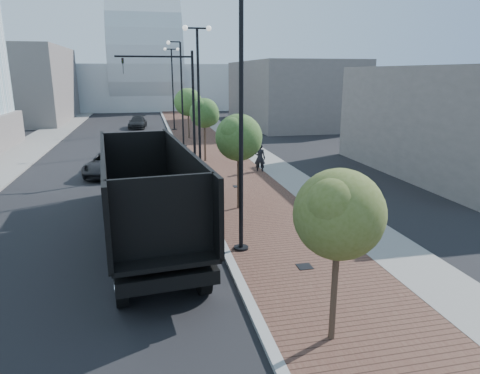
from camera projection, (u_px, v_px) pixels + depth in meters
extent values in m
cube|color=#4C2D23|center=(206.00, 137.00, 45.19)|extent=(7.00, 140.00, 0.12)
cube|color=slate|center=(231.00, 136.00, 45.75)|extent=(2.40, 140.00, 0.13)
cube|color=gray|center=(173.00, 137.00, 44.46)|extent=(0.30, 140.00, 0.14)
cube|color=slate|center=(38.00, 142.00, 41.76)|extent=(4.00, 140.00, 0.12)
cube|color=black|center=(133.00, 164.00, 22.35)|extent=(3.13, 3.24, 2.99)
cube|color=black|center=(133.00, 176.00, 23.98)|extent=(2.80, 0.82, 1.49)
cube|color=black|center=(137.00, 185.00, 21.16)|extent=(2.94, 1.18, 0.57)
cube|color=black|center=(148.00, 221.00, 16.10)|extent=(3.71, 10.78, 0.40)
cube|color=black|center=(148.00, 209.00, 15.98)|extent=(3.82, 10.79, 0.14)
cube|color=black|center=(105.00, 182.00, 15.26)|extent=(1.10, 10.54, 2.30)
cube|color=black|center=(185.00, 176.00, 16.10)|extent=(1.10, 10.54, 2.30)
cube|color=black|center=(163.00, 218.00, 11.50)|extent=(2.87, 0.40, 2.30)
cube|color=black|center=(136.00, 157.00, 19.86)|extent=(2.87, 0.40, 2.30)
cylinder|color=black|center=(112.00, 194.00, 21.79)|extent=(0.46, 1.29, 1.26)
cylinder|color=silver|center=(112.00, 194.00, 21.79)|extent=(0.45, 0.72, 0.69)
cylinder|color=black|center=(159.00, 190.00, 22.49)|extent=(0.46, 1.29, 1.26)
cylinder|color=silver|center=(159.00, 190.00, 22.49)|extent=(0.45, 0.72, 0.69)
cylinder|color=black|center=(111.00, 186.00, 23.26)|extent=(0.46, 1.29, 1.26)
cylinder|color=silver|center=(111.00, 186.00, 23.26)|extent=(0.45, 0.72, 0.69)
cylinder|color=black|center=(156.00, 183.00, 23.97)|extent=(0.46, 1.29, 1.26)
cylinder|color=silver|center=(156.00, 183.00, 23.97)|extent=(0.45, 0.72, 0.69)
cylinder|color=black|center=(121.00, 285.00, 12.40)|extent=(0.46, 1.29, 1.26)
cylinder|color=silver|center=(121.00, 285.00, 12.40)|extent=(0.45, 0.72, 0.69)
cylinder|color=black|center=(203.00, 274.00, 13.10)|extent=(0.46, 1.29, 1.26)
cylinder|color=silver|center=(203.00, 274.00, 13.10)|extent=(0.45, 0.72, 0.69)
cylinder|color=black|center=(119.00, 268.00, 13.50)|extent=(0.46, 1.29, 1.26)
cylinder|color=silver|center=(119.00, 268.00, 13.50)|extent=(0.45, 0.72, 0.69)
cylinder|color=black|center=(195.00, 258.00, 14.21)|extent=(0.46, 1.29, 1.26)
cylinder|color=silver|center=(195.00, 258.00, 14.21)|extent=(0.45, 0.72, 0.69)
cylinder|color=black|center=(114.00, 213.00, 18.84)|extent=(0.46, 1.29, 1.26)
cylinder|color=silver|center=(114.00, 213.00, 18.84)|extent=(0.45, 0.72, 0.69)
cylinder|color=black|center=(169.00, 207.00, 19.55)|extent=(0.46, 1.29, 1.26)
cylinder|color=silver|center=(169.00, 207.00, 19.55)|extent=(0.45, 0.72, 0.69)
cylinder|color=black|center=(113.00, 205.00, 19.95)|extent=(0.46, 1.29, 1.26)
cylinder|color=silver|center=(113.00, 205.00, 19.95)|extent=(0.45, 0.72, 0.69)
cylinder|color=black|center=(165.00, 200.00, 20.65)|extent=(0.46, 1.29, 1.26)
cylinder|color=silver|center=(165.00, 200.00, 20.65)|extent=(0.45, 0.72, 0.69)
imported|color=silver|center=(142.00, 194.00, 21.68)|extent=(2.64, 4.21, 1.31)
imported|color=black|center=(109.00, 163.00, 28.51)|extent=(3.41, 5.73, 1.49)
imported|color=black|center=(138.00, 122.00, 52.33)|extent=(2.38, 4.95, 1.39)
imported|color=black|center=(260.00, 158.00, 28.82)|extent=(0.88, 0.75, 2.04)
cylinder|color=black|center=(241.00, 249.00, 16.27)|extent=(0.56, 0.56, 0.20)
cylinder|color=black|center=(241.00, 130.00, 15.10)|extent=(0.16, 0.16, 9.00)
cylinder|color=black|center=(201.00, 177.00, 27.59)|extent=(0.56, 0.56, 0.20)
cylinder|color=black|center=(199.00, 106.00, 26.42)|extent=(0.16, 0.16, 9.00)
cylinder|color=black|center=(197.00, 28.00, 25.26)|extent=(1.40, 0.10, 0.10)
sphere|color=silver|center=(185.00, 28.00, 25.12)|extent=(0.32, 0.32, 0.32)
sphere|color=silver|center=(209.00, 28.00, 25.41)|extent=(0.32, 0.32, 0.32)
cylinder|color=black|center=(184.00, 146.00, 38.91)|extent=(0.56, 0.56, 0.20)
cylinder|color=black|center=(182.00, 96.00, 37.75)|extent=(0.16, 0.16, 9.00)
cylinder|color=black|center=(174.00, 42.00, 36.48)|extent=(1.00, 0.10, 0.10)
sphere|color=silver|center=(168.00, 43.00, 36.39)|extent=(0.32, 0.32, 0.32)
cylinder|color=black|center=(174.00, 130.00, 50.24)|extent=(0.56, 0.56, 0.20)
cylinder|color=black|center=(173.00, 90.00, 49.07)|extent=(0.16, 0.16, 9.00)
cylinder|color=black|center=(171.00, 49.00, 47.90)|extent=(1.40, 0.10, 0.10)
sphere|color=silver|center=(165.00, 49.00, 47.76)|extent=(0.32, 0.32, 0.32)
sphere|color=silver|center=(178.00, 49.00, 48.05)|extent=(0.32, 0.32, 0.32)
cylinder|color=black|center=(194.00, 111.00, 29.41)|extent=(0.18, 0.18, 8.00)
cylinder|color=black|center=(154.00, 57.00, 27.97)|extent=(5.00, 0.12, 0.12)
imported|color=black|center=(123.00, 66.00, 27.70)|extent=(0.16, 0.20, 1.00)
cylinder|color=#382619|center=(335.00, 285.00, 10.43)|extent=(0.16, 0.16, 3.17)
sphere|color=#45531C|center=(339.00, 214.00, 9.96)|extent=(2.16, 2.16, 2.16)
sphere|color=#45531C|center=(348.00, 218.00, 10.39)|extent=(1.51, 1.51, 1.51)
sphere|color=#45531C|center=(333.00, 206.00, 9.54)|extent=(1.29, 1.29, 1.29)
cylinder|color=#382619|center=(239.00, 177.00, 20.79)|extent=(0.16, 0.16, 3.37)
sphere|color=#32561D|center=(239.00, 137.00, 20.29)|extent=(2.23, 2.23, 2.23)
sphere|color=#32561D|center=(246.00, 141.00, 20.72)|extent=(1.56, 1.56, 1.56)
sphere|color=#32561D|center=(234.00, 131.00, 19.86)|extent=(1.34, 1.34, 1.34)
cylinder|color=#382619|center=(205.00, 140.00, 32.10)|extent=(0.16, 0.16, 3.46)
sphere|color=#2D561D|center=(204.00, 113.00, 31.59)|extent=(2.18, 2.18, 2.18)
sphere|color=#2D561D|center=(209.00, 116.00, 32.02)|extent=(1.53, 1.53, 1.53)
sphere|color=#2D561D|center=(201.00, 109.00, 31.15)|extent=(1.31, 1.31, 1.31)
cylinder|color=#382619|center=(189.00, 122.00, 43.41)|extent=(0.16, 0.16, 3.48)
sphere|color=#325B1F|center=(188.00, 102.00, 42.90)|extent=(2.78, 2.78, 2.78)
sphere|color=#325B1F|center=(192.00, 104.00, 43.33)|extent=(1.95, 1.95, 1.95)
sphere|color=#325B1F|center=(185.00, 99.00, 42.47)|extent=(1.67, 1.67, 1.67)
cube|color=#B1B9BC|center=(147.00, 86.00, 85.48)|extent=(50.00, 28.00, 8.00)
cube|color=slate|center=(12.00, 85.00, 57.90)|extent=(14.00, 20.00, 10.00)
cube|color=#615A57|center=(289.00, 93.00, 56.20)|extent=(12.00, 22.00, 8.00)
cube|color=#605956|center=(464.00, 121.00, 28.44)|extent=(10.00, 16.00, 7.00)
cube|color=black|center=(305.00, 266.00, 14.75)|extent=(0.50, 0.50, 0.02)
cube|color=black|center=(238.00, 186.00, 25.13)|extent=(0.50, 0.50, 0.02)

